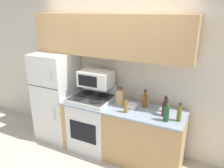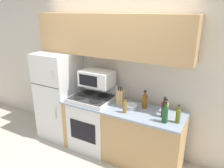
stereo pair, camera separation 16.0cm
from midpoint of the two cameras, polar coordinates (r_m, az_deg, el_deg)
ground_plane at (r=3.78m, az=-3.30°, el=-18.84°), size 12.00×12.00×0.00m
wall_back at (r=3.73m, az=2.04°, el=2.82°), size 8.00×0.05×2.55m
lower_cabinets at (r=3.60m, az=3.66°, el=-12.29°), size 1.95×0.63×0.89m
refrigerator at (r=4.13m, az=-12.53°, el=-2.96°), size 0.66×0.68×1.60m
upper_cabinets at (r=3.43m, az=0.66°, el=12.56°), size 2.61×0.34×0.65m
stove at (r=3.80m, az=-3.76°, el=-9.73°), size 0.67×0.61×1.11m
microwave at (r=3.57m, az=-2.70°, el=1.51°), size 0.53×0.36×0.25m
knife_block at (r=3.41m, az=3.60°, el=-3.52°), size 0.11×0.10×0.30m
bowl at (r=3.32m, az=6.35°, el=-5.85°), size 0.19×0.19×0.06m
bottle_wine_red at (r=3.12m, az=14.88°, el=-6.41°), size 0.08×0.08×0.30m
bottle_whiskey at (r=3.35m, az=9.91°, el=-4.44°), size 0.08×0.08×0.28m
bottle_cooking_spray at (r=3.26m, az=15.36°, el=-5.99°), size 0.06×0.06×0.22m
bottle_vinegar at (r=3.16m, az=4.80°, el=-5.97°), size 0.06×0.06×0.24m
bottle_olive_oil at (r=3.04m, az=18.35°, el=-7.86°), size 0.06×0.06×0.26m
bottle_wine_green at (r=2.99m, az=15.18°, el=-7.65°), size 0.08×0.08×0.30m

